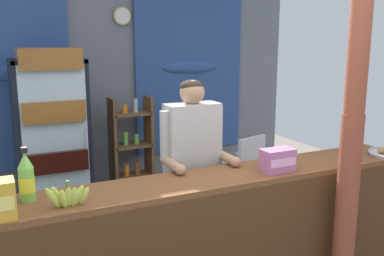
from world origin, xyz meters
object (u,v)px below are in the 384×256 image
Objects in this scene: stall_counter at (225,233)px; shopkeeper at (193,156)px; plastic_lawn_chair at (243,167)px; bottle_shelf_rack at (131,149)px; snack_box_wafer at (277,160)px; soda_bottle_lime_soda at (26,178)px; banana_bunch at (67,197)px; soda_bottle_grape_soda at (354,143)px; drink_fridge at (52,131)px; timber_post at (353,123)px.

shopkeeper is (-0.01, 0.50, 0.43)m from stall_counter.
stall_counter is at bearing -125.90° from plastic_lawn_chair.
bottle_shelf_rack is at bearing 145.07° from plastic_lawn_chair.
shopkeeper reaches higher than stall_counter.
soda_bottle_lime_soda is at bearing 174.00° from snack_box_wafer.
snack_box_wafer reaches higher than stall_counter.
stall_counter is 2.29m from bottle_shelf_rack.
banana_bunch is at bearing -44.98° from soda_bottle_lime_soda.
banana_bunch is at bearing -144.38° from plastic_lawn_chair.
banana_bunch reaches higher than plastic_lawn_chair.
bottle_shelf_rack reaches higher than soda_bottle_grape_soda.
drink_fridge reaches higher than banana_bunch.
soda_bottle_lime_soda is (-1.26, 0.18, 0.53)m from stall_counter.
soda_bottle_lime_soda reaches higher than plastic_lawn_chair.
soda_bottle_lime_soda is at bearing 168.22° from timber_post.
timber_post is 3.27× the size of plastic_lawn_chair.
banana_bunch is (0.20, -0.20, -0.08)m from soda_bottle_lime_soda.
shopkeeper is 6.04× the size of banana_bunch.
bottle_shelf_rack is at bearing 88.64° from stall_counter.
soda_bottle_lime_soda is 0.29m from banana_bunch.
plastic_lawn_chair is 1.63m from shopkeeper.
snack_box_wafer is (0.44, -0.50, 0.04)m from shopkeeper.
bottle_shelf_rack is at bearing 64.20° from banana_bunch.
drink_fridge is 1.01m from bottle_shelf_rack.
soda_bottle_lime_soda is 1.38× the size of snack_box_wafer.
snack_box_wafer is at bearing -57.54° from drink_fridge.
soda_bottle_lime_soda is at bearing -121.91° from bottle_shelf_rack.
drink_fridge is at bearing 126.94° from timber_post.
soda_bottle_grape_soda is (0.16, -1.44, 0.58)m from plastic_lawn_chair.
stall_counter is 2.04× the size of shopkeeper.
stall_counter is 2.24m from drink_fridge.
plastic_lawn_chair is 1.78m from snack_box_wafer.
soda_bottle_lime_soda is (-1.31, -2.11, 0.47)m from bottle_shelf_rack.
stall_counter is at bearing -179.30° from snack_box_wafer.
timber_post reaches higher than plastic_lawn_chair.
soda_bottle_grape_soda is 0.85m from snack_box_wafer.
soda_bottle_lime_soda reaches higher than snack_box_wafer.
plastic_lawn_chair is (1.98, -0.48, -0.51)m from drink_fridge.
soda_bottle_grape_soda reaches higher than stall_counter.
drink_fridge reaches higher than soda_bottle_lime_soda.
shopkeeper is (-0.88, 0.76, -0.33)m from timber_post.
stall_counter is 0.66m from shopkeeper.
plastic_lawn_chair is 3.60× the size of snack_box_wafer.
soda_bottle_lime_soda is 2.54m from soda_bottle_grape_soda.
snack_box_wafer is at bearing -80.68° from bottle_shelf_rack.
snack_box_wafer is at bearing 0.78° from banana_bunch.
stall_counter is 1.17× the size of timber_post.
soda_bottle_lime_soda is 1.23× the size of banana_bunch.
snack_box_wafer is at bearing -6.00° from soda_bottle_lime_soda.
timber_post is at bearing -53.06° from drink_fridge.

